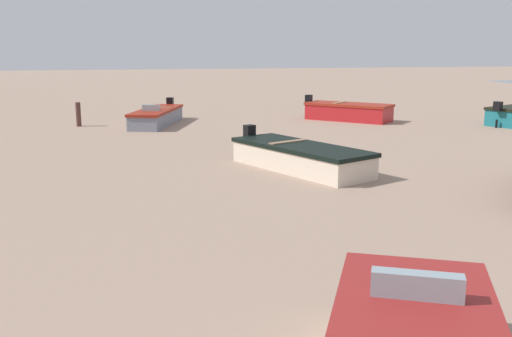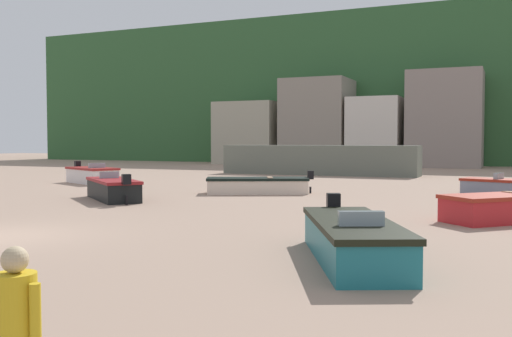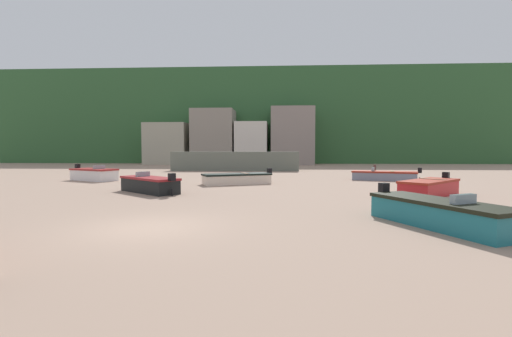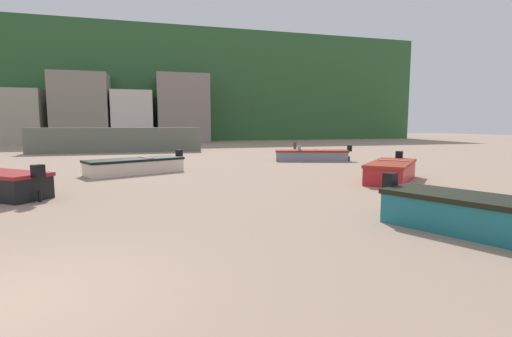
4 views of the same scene
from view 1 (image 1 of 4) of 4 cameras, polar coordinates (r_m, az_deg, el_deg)
name	(u,v)px [view 1 (image 1 of 4)]	position (r m, az deg, el deg)	size (l,w,h in m)	color
boat_cream_1	(300,157)	(17.34, 4.28, 1.13)	(4.99, 3.46, 1.07)	beige
boat_grey_5	(157,117)	(27.74, -9.59, 4.98)	(5.10, 2.87, 1.05)	gray
boat_red_6	(348,112)	(29.31, 8.92, 5.46)	(4.06, 4.07, 1.16)	red
mooring_post_mid_beach	(78,114)	(27.97, -16.82, 5.04)	(0.22, 0.22, 1.09)	#50322D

